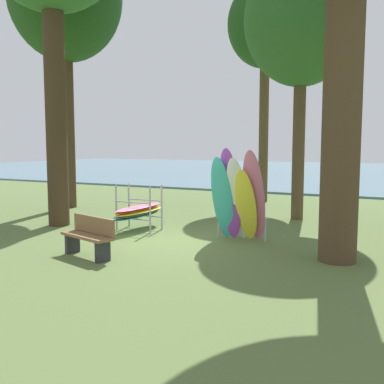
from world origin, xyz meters
TOP-DOWN VIEW (x-y plane):
  - ground_plane at (0.00, 0.00)m, footprint 80.00×80.00m
  - lake_water at (0.00, 29.37)m, footprint 80.00×36.00m
  - tree_far_left_back at (1.82, 4.70)m, footprint 3.50×3.50m
  - tree_far_right_back at (-0.61, 8.58)m, footprint 3.04×3.04m
  - leaning_board_pile at (1.37, 0.71)m, footprint 1.38×0.99m
  - board_storage_rack at (-1.65, 0.88)m, footprint 1.15×2.11m
  - park_bench at (-0.86, -2.15)m, footprint 1.46×0.79m

SIDE VIEW (x-z plane):
  - ground_plane at x=0.00m, z-range 0.00..0.00m
  - lake_water at x=0.00m, z-range 0.00..0.10m
  - park_bench at x=-0.86m, z-range 0.03..0.88m
  - board_storage_rack at x=-1.65m, z-range -0.10..1.15m
  - leaning_board_pile at x=1.37m, z-range -0.10..2.19m
  - tree_far_left_back at x=1.82m, z-range 2.01..10.17m
  - tree_far_right_back at x=-0.61m, z-range 2.59..11.50m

